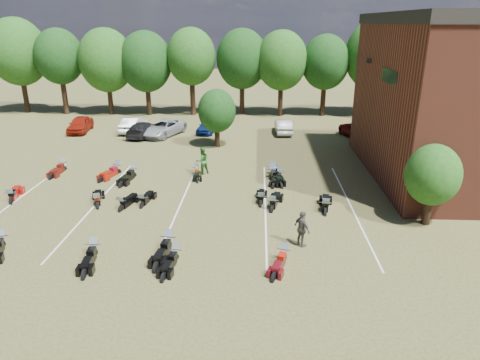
# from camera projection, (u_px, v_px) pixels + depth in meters

# --- Properties ---
(ground) EXTENTS (160.00, 160.00, 0.00)m
(ground) POSITION_uv_depth(u_px,v_px,m) (228.00, 228.00, 22.34)
(ground) COLOR brown
(ground) RESTS_ON ground
(car_0) EXTENTS (2.20, 4.53, 1.49)m
(car_0) POSITION_uv_depth(u_px,v_px,m) (80.00, 124.00, 41.63)
(car_0) COLOR maroon
(car_0) RESTS_ON ground
(car_1) EXTENTS (1.77, 4.48, 1.45)m
(car_1) POSITION_uv_depth(u_px,v_px,m) (134.00, 124.00, 41.62)
(car_1) COLOR #B8B9BD
(car_1) RESTS_ON ground
(car_2) EXTENTS (4.22, 5.79, 1.46)m
(car_2) POSITION_uv_depth(u_px,v_px,m) (163.00, 128.00, 40.22)
(car_2) COLOR #93979B
(car_2) RESTS_ON ground
(car_3) EXTENTS (2.63, 4.93, 1.36)m
(car_3) POSITION_uv_depth(u_px,v_px,m) (143.00, 129.00, 40.00)
(car_3) COLOR black
(car_3) RESTS_ON ground
(car_4) EXTENTS (2.24, 4.06, 1.31)m
(car_4) POSITION_uv_depth(u_px,v_px,m) (208.00, 126.00, 41.37)
(car_4) COLOR navy
(car_4) RESTS_ON ground
(car_5) EXTENTS (1.62, 4.17, 1.35)m
(car_5) POSITION_uv_depth(u_px,v_px,m) (283.00, 126.00, 41.09)
(car_5) COLOR #B5B5B0
(car_5) RESTS_ON ground
(car_6) EXTENTS (3.42, 5.01, 1.27)m
(car_6) POSITION_uv_depth(u_px,v_px,m) (359.00, 131.00, 39.39)
(car_6) COLOR #510407
(car_6) RESTS_ON ground
(car_7) EXTENTS (2.95, 4.92, 1.33)m
(car_7) POSITION_uv_depth(u_px,v_px,m) (376.00, 130.00, 39.60)
(car_7) COLOR #38373C
(car_7) RESTS_ON ground
(person_green) EXTENTS (1.21, 1.15, 1.96)m
(person_green) POSITION_uv_depth(u_px,v_px,m) (202.00, 161.00, 29.94)
(person_green) COLOR #2A6526
(person_green) RESTS_ON ground
(person_grey) EXTENTS (0.96, 1.14, 1.83)m
(person_grey) POSITION_uv_depth(u_px,v_px,m) (302.00, 229.00, 20.22)
(person_grey) COLOR #534D47
(person_grey) RESTS_ON ground
(motorcycle_0) EXTENTS (1.39, 2.37, 1.26)m
(motorcycle_0) POSITION_uv_depth(u_px,v_px,m) (3.00, 248.00, 20.38)
(motorcycle_0) COLOR black
(motorcycle_0) RESTS_ON ground
(motorcycle_1) EXTENTS (0.98, 2.39, 1.30)m
(motorcycle_1) POSITION_uv_depth(u_px,v_px,m) (95.00, 256.00, 19.62)
(motorcycle_1) COLOR black
(motorcycle_1) RESTS_ON ground
(motorcycle_3) EXTENTS (0.97, 2.20, 1.19)m
(motorcycle_3) POSITION_uv_depth(u_px,v_px,m) (176.00, 261.00, 19.26)
(motorcycle_3) COLOR black
(motorcycle_3) RESTS_ON ground
(motorcycle_4) EXTENTS (1.06, 2.54, 1.38)m
(motorcycle_4) POSITION_uv_depth(u_px,v_px,m) (169.00, 250.00, 20.22)
(motorcycle_4) COLOR black
(motorcycle_4) RESTS_ON ground
(motorcycle_6) EXTENTS (1.34, 2.27, 1.21)m
(motorcycle_6) POSITION_uv_depth(u_px,v_px,m) (284.00, 261.00, 19.23)
(motorcycle_6) COLOR #480A10
(motorcycle_6) RESTS_ON ground
(motorcycle_7) EXTENTS (1.35, 2.51, 1.34)m
(motorcycle_7) POSITION_uv_depth(u_px,v_px,m) (12.00, 203.00, 25.43)
(motorcycle_7) COLOR maroon
(motorcycle_7) RESTS_ON ground
(motorcycle_8) EXTENTS (1.42, 2.47, 1.31)m
(motorcycle_8) POSITION_uv_depth(u_px,v_px,m) (98.00, 207.00, 24.81)
(motorcycle_8) COLOR black
(motorcycle_8) RESTS_ON ground
(motorcycle_9) EXTENTS (1.24, 2.36, 1.26)m
(motorcycle_9) POSITION_uv_depth(u_px,v_px,m) (122.00, 210.00, 24.42)
(motorcycle_9) COLOR black
(motorcycle_9) RESTS_ON ground
(motorcycle_10) EXTENTS (0.96, 2.21, 1.19)m
(motorcycle_10) POSITION_uv_depth(u_px,v_px,m) (143.00, 207.00, 24.88)
(motorcycle_10) COLOR black
(motorcycle_10) RESTS_ON ground
(motorcycle_11) EXTENTS (1.29, 2.57, 1.37)m
(motorcycle_11) POSITION_uv_depth(u_px,v_px,m) (272.00, 211.00, 24.36)
(motorcycle_11) COLOR black
(motorcycle_11) RESTS_ON ground
(motorcycle_12) EXTENTS (0.81, 2.22, 1.22)m
(motorcycle_12) POSITION_uv_depth(u_px,v_px,m) (261.00, 205.00, 25.06)
(motorcycle_12) COLOR black
(motorcycle_12) RESTS_ON ground
(motorcycle_13) EXTENTS (1.14, 2.57, 1.38)m
(motorcycle_13) POSITION_uv_depth(u_px,v_px,m) (325.00, 214.00, 23.97)
(motorcycle_13) COLOR black
(motorcycle_13) RESTS_ON ground
(motorcycle_14) EXTENTS (0.90, 2.40, 1.31)m
(motorcycle_14) POSITION_uv_depth(u_px,v_px,m) (64.00, 171.00, 30.92)
(motorcycle_14) COLOR #4B0F0A
(motorcycle_14) RESTS_ON ground
(motorcycle_15) EXTENTS (1.55, 2.55, 1.36)m
(motorcycle_15) POSITION_uv_depth(u_px,v_px,m) (118.00, 174.00, 30.29)
(motorcycle_15) COLOR maroon
(motorcycle_15) RESTS_ON ground
(motorcycle_16) EXTENTS (1.19, 2.57, 1.38)m
(motorcycle_16) POSITION_uv_depth(u_px,v_px,m) (133.00, 177.00, 29.57)
(motorcycle_16) COLOR black
(motorcycle_16) RESTS_ON ground
(motorcycle_17) EXTENTS (1.00, 2.13, 1.14)m
(motorcycle_17) POSITION_uv_depth(u_px,v_px,m) (197.00, 175.00, 30.11)
(motorcycle_17) COLOR black
(motorcycle_17) RESTS_ON ground
(motorcycle_18) EXTENTS (1.46, 2.58, 1.37)m
(motorcycle_18) POSITION_uv_depth(u_px,v_px,m) (272.00, 178.00, 29.43)
(motorcycle_18) COLOR black
(motorcycle_18) RESTS_ON ground
(motorcycle_19) EXTENTS (1.28, 2.30, 1.22)m
(motorcycle_19) POSITION_uv_depth(u_px,v_px,m) (279.00, 180.00, 29.14)
(motorcycle_19) COLOR black
(motorcycle_19) RESTS_ON ground
(motorcycle_20) EXTENTS (1.16, 2.44, 1.31)m
(motorcycle_20) POSITION_uv_depth(u_px,v_px,m) (273.00, 175.00, 30.09)
(motorcycle_20) COLOR black
(motorcycle_20) RESTS_ON ground
(tree_line) EXTENTS (56.00, 6.00, 9.79)m
(tree_line) POSITION_uv_depth(u_px,v_px,m) (237.00, 58.00, 47.35)
(tree_line) COLOR black
(tree_line) RESTS_ON ground
(young_tree_near_building) EXTENTS (2.80, 2.80, 4.16)m
(young_tree_near_building) POSITION_uv_depth(u_px,v_px,m) (433.00, 175.00, 21.88)
(young_tree_near_building) COLOR black
(young_tree_near_building) RESTS_ON ground
(young_tree_midfield) EXTENTS (3.20, 3.20, 4.70)m
(young_tree_midfield) POSITION_uv_depth(u_px,v_px,m) (217.00, 111.00, 35.87)
(young_tree_midfield) COLOR black
(young_tree_midfield) RESTS_ON ground
(parking_lines) EXTENTS (20.10, 14.00, 0.01)m
(parking_lines) POSITION_uv_depth(u_px,v_px,m) (181.00, 204.00, 25.27)
(parking_lines) COLOR silver
(parking_lines) RESTS_ON ground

